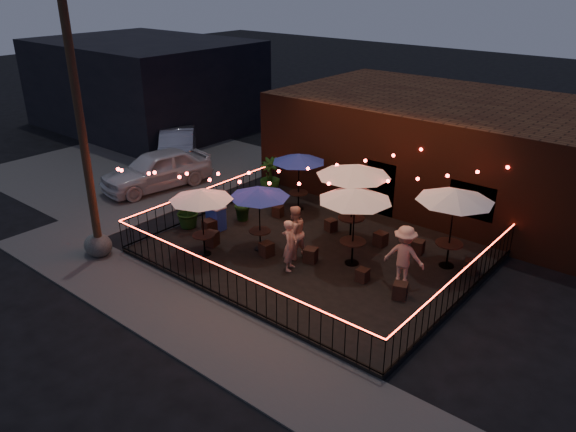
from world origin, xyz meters
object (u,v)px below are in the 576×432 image
at_px(cafe_table_1, 299,159).
at_px(cafe_table_4, 355,196).
at_px(cooler, 216,217).
at_px(cafe_table_2, 259,193).
at_px(cafe_table_3, 353,171).
at_px(cafe_table_5, 455,196).
at_px(boulder, 98,245).
at_px(cafe_table_0, 201,196).
at_px(utility_pole, 83,139).

relative_size(cafe_table_1, cafe_table_4, 0.88).
height_order(cafe_table_1, cooler, cafe_table_1).
distance_m(cafe_table_2, cafe_table_3, 3.18).
relative_size(cafe_table_5, boulder, 2.92).
bearing_deg(cafe_table_5, cafe_table_2, -151.36).
bearing_deg(cafe_table_0, cafe_table_2, 50.78).
bearing_deg(cafe_table_5, cafe_table_1, 174.78).
bearing_deg(utility_pole, cafe_table_4, 34.46).
relative_size(cafe_table_1, boulder, 2.58).
xyz_separation_m(utility_pole, cafe_table_1, (2.75, 7.02, -1.80)).
relative_size(cafe_table_1, cafe_table_5, 0.89).
distance_m(cafe_table_1, cafe_table_5, 6.49).
xyz_separation_m(cafe_table_1, cooler, (-1.12, -3.30, -1.60)).
bearing_deg(cafe_table_3, cooler, -151.09).
xyz_separation_m(cafe_table_0, boulder, (-2.83, -2.12, -1.83)).
relative_size(cafe_table_0, cafe_table_5, 0.81).
xyz_separation_m(cafe_table_0, cooler, (-1.13, 1.60, -1.60)).
bearing_deg(utility_pole, cooler, 66.37).
xyz_separation_m(utility_pole, cafe_table_5, (9.20, 6.43, -1.49)).
xyz_separation_m(cafe_table_0, cafe_table_1, (-0.01, 4.90, -0.00)).
relative_size(cafe_table_0, cooler, 2.56).
height_order(utility_pole, cafe_table_4, utility_pole).
height_order(utility_pole, cafe_table_2, utility_pole).
xyz_separation_m(cafe_table_2, cafe_table_5, (5.28, 2.88, 0.36)).
bearing_deg(cafe_table_1, cafe_table_0, -89.90).
bearing_deg(boulder, cafe_table_0, 36.77).
height_order(cafe_table_0, cafe_table_4, cafe_table_4).
distance_m(cafe_table_1, cooler, 3.83).
relative_size(utility_pole, cafe_table_4, 2.87).
height_order(cafe_table_3, cafe_table_4, cafe_table_3).
bearing_deg(cooler, cafe_table_3, 32.26).
distance_m(utility_pole, cooler, 5.30).
distance_m(utility_pole, boulder, 3.63).
bearing_deg(cafe_table_2, utility_pole, -137.84).
height_order(cafe_table_1, boulder, cafe_table_1).
bearing_deg(cafe_table_0, cooler, 125.14).
bearing_deg(cafe_table_3, cafe_table_5, 6.58).
height_order(utility_pole, cooler, utility_pole).
relative_size(cafe_table_3, cafe_table_4, 1.18).
height_order(cafe_table_4, cafe_table_5, cafe_table_5).
distance_m(cafe_table_3, boulder, 8.75).
bearing_deg(cafe_table_4, cafe_table_1, 150.00).
distance_m(utility_pole, cafe_table_2, 5.60).
height_order(cafe_table_0, cooler, cafe_table_0).
distance_m(cafe_table_0, cafe_table_1, 4.90).
distance_m(cafe_table_2, cafe_table_4, 3.12).
bearing_deg(boulder, utility_pole, -5.94).
bearing_deg(cafe_table_0, cafe_table_4, 32.17).
bearing_deg(cafe_table_3, cafe_table_1, 162.39).
xyz_separation_m(cafe_table_5, cooler, (-7.57, -2.71, -1.92)).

